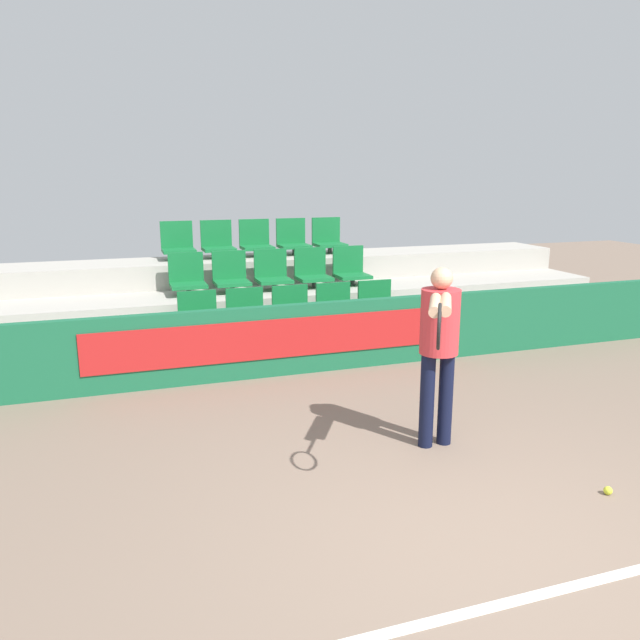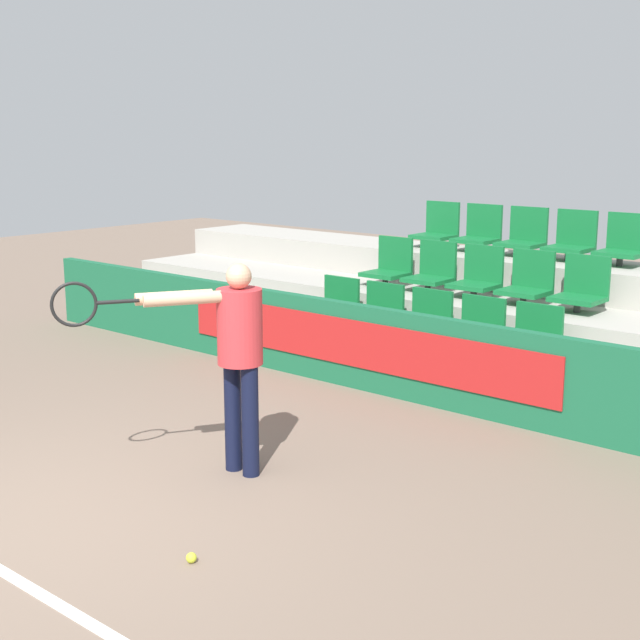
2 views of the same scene
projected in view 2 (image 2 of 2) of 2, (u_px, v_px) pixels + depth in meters
name	position (u px, v px, depth m)	size (l,w,h in m)	color
ground_plane	(30.00, 523.00, 5.98)	(30.00, 30.00, 0.00)	#7A6656
barrier_wall	(383.00, 351.00, 8.83)	(10.80, 0.14, 0.87)	#19603D
bleacher_tier_front	(417.00, 364.00, 9.32)	(10.40, 1.03, 0.37)	#ADA89E
bleacher_tier_middle	(470.00, 331.00, 10.05)	(10.40, 1.03, 0.73)	#ADA89E
bleacher_tier_back	(515.00, 302.00, 10.78)	(10.40, 1.03, 1.10)	#ADA89E
stadium_chair_0	(335.00, 308.00, 10.12)	(0.49, 0.45, 0.58)	#333333
stadium_chair_1	(379.00, 315.00, 9.73)	(0.49, 0.45, 0.58)	#333333
stadium_chair_2	(426.00, 323.00, 9.33)	(0.49, 0.45, 0.58)	#333333
stadium_chair_3	(477.00, 332.00, 8.94)	(0.49, 0.45, 0.58)	#333333
stadium_chair_4	(533.00, 341.00, 8.55)	(0.49, 0.45, 0.58)	#333333
stadium_chair_5	(390.00, 266.00, 10.81)	(0.49, 0.45, 0.58)	#333333
stadium_chair_6	(432.00, 271.00, 10.42)	(0.49, 0.45, 0.58)	#333333
stadium_chair_7	(478.00, 277.00, 10.02)	(0.49, 0.45, 0.58)	#333333
stadium_chair_8	(528.00, 283.00, 9.63)	(0.49, 0.45, 0.58)	#333333
stadium_chair_9	(582.00, 289.00, 9.24)	(0.49, 0.45, 0.58)	#333333
stadium_chair_10	(437.00, 229.00, 11.50)	(0.49, 0.45, 0.58)	#333333
stadium_chair_11	(479.00, 232.00, 11.10)	(0.49, 0.45, 0.58)	#333333
stadium_chair_12	(524.00, 236.00, 10.71)	(0.49, 0.45, 0.58)	#333333
stadium_chair_13	(572.00, 240.00, 10.32)	(0.49, 0.45, 0.58)	#333333
stadium_chair_14	(624.00, 245.00, 9.93)	(0.49, 0.45, 0.58)	#333333
tennis_player	(232.00, 345.00, 6.64)	(0.86, 1.34, 1.63)	black
tennis_ball	(191.00, 558.00, 5.42)	(0.07, 0.07, 0.07)	#CCDB33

